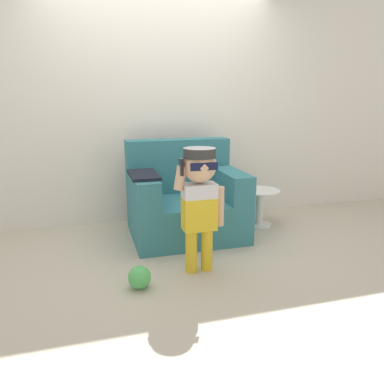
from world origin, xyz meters
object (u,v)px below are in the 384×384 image
Objects in this scene: side_table at (260,204)px; toy_ball at (139,277)px; armchair at (185,201)px; person_child at (200,191)px.

side_table is 1.85m from toy_ball.
person_child is (-0.11, -0.87, 0.33)m from armchair.
side_table is 2.47× the size of toy_ball.
toy_ball is (-0.63, -1.03, -0.27)m from armchair.
side_table is at bearing 35.35° from toy_ball.
person_child is at bearing 17.23° from toy_ball.
toy_ball is at bearing -162.77° from person_child.
person_child is 0.81m from toy_ball.
side_table is at bearing 2.19° from armchair.
side_table is at bearing 42.65° from person_child.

